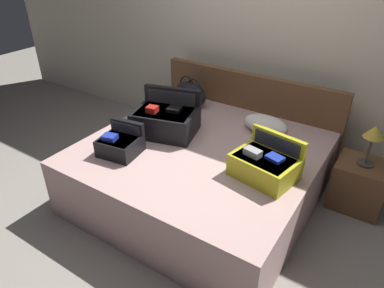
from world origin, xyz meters
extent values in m
plane|color=gray|center=(0.00, 0.00, 0.00)|extent=(12.00, 12.00, 0.00)
cube|color=beige|center=(0.00, 1.65, 1.30)|extent=(8.00, 0.10, 2.60)
cube|color=#BC9993|center=(0.00, 0.40, 0.27)|extent=(1.95, 1.86, 0.55)
cube|color=brown|center=(0.00, 1.37, 0.47)|extent=(1.99, 0.08, 0.93)
cube|color=black|center=(-0.41, 0.43, 0.66)|extent=(0.64, 0.51, 0.23)
cube|color=#28282D|center=(-0.41, 0.43, 0.70)|extent=(0.56, 0.45, 0.16)
cube|color=#B21E19|center=(-0.49, 0.35, 0.80)|extent=(0.11, 0.10, 0.06)
cube|color=black|center=(-0.34, 0.48, 0.79)|extent=(0.15, 0.14, 0.04)
cube|color=black|center=(-0.47, 0.63, 0.74)|extent=(0.55, 0.19, 0.38)
cube|color=#28282D|center=(-0.46, 0.60, 0.74)|extent=(0.46, 0.14, 0.32)
cube|color=gold|center=(0.64, 0.27, 0.64)|extent=(0.51, 0.40, 0.18)
cube|color=#28282D|center=(0.64, 0.27, 0.67)|extent=(0.45, 0.35, 0.13)
cube|color=#99999E|center=(0.55, 0.25, 0.75)|extent=(0.14, 0.10, 0.06)
cube|color=#1E33A5|center=(0.71, 0.29, 0.74)|extent=(0.15, 0.13, 0.03)
cube|color=gold|center=(0.67, 0.45, 0.71)|extent=(0.46, 0.12, 0.32)
cube|color=#28282D|center=(0.66, 0.42, 0.71)|extent=(0.39, 0.09, 0.27)
cube|color=black|center=(-0.51, -0.08, 0.62)|extent=(0.35, 0.30, 0.15)
cube|color=#28282D|center=(-0.51, -0.08, 0.64)|extent=(0.31, 0.26, 0.10)
cube|color=#1E33A5|center=(-0.56, -0.12, 0.71)|extent=(0.13, 0.12, 0.05)
cube|color=black|center=(-0.54, 0.07, 0.67)|extent=(0.32, 0.09, 0.25)
cube|color=#28282D|center=(-0.53, 0.04, 0.67)|extent=(0.27, 0.05, 0.22)
ellipsoid|color=black|center=(-0.57, 1.11, 0.68)|extent=(0.46, 0.33, 0.26)
torus|color=black|center=(-0.63, 1.13, 0.75)|extent=(0.23, 0.08, 0.23)
torus|color=black|center=(-0.51, 1.10, 0.75)|extent=(0.23, 0.08, 0.23)
ellipsoid|color=white|center=(0.36, 0.97, 0.63)|extent=(0.47, 0.31, 0.16)
cube|color=brown|center=(1.26, 1.08, 0.22)|extent=(0.44, 0.40, 0.44)
cylinder|color=#3F3833|center=(1.26, 1.08, 0.45)|extent=(0.14, 0.14, 0.02)
cylinder|color=#4C443D|center=(1.26, 1.08, 0.59)|extent=(0.02, 0.02, 0.25)
cone|color=gold|center=(1.26, 1.08, 0.77)|extent=(0.17, 0.17, 0.11)
camera|label=1|loc=(1.39, -1.86, 2.14)|focal=32.89mm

